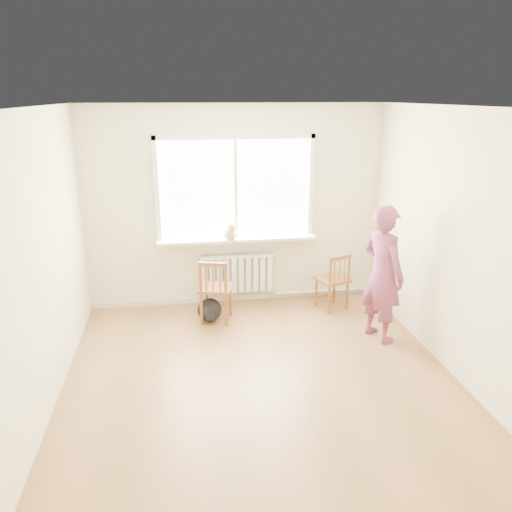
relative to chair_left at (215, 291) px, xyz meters
name	(u,v)px	position (x,y,z in m)	size (l,w,h in m)	color
floor	(263,386)	(0.35, -1.59, -0.43)	(4.50, 4.50, 0.00)	#94643C
ceiling	(264,107)	(0.35, -1.59, 2.27)	(4.50, 4.50, 0.00)	white
back_wall	(236,207)	(0.35, 0.66, 0.92)	(4.00, 0.01, 2.70)	beige
window	(236,185)	(0.35, 0.64, 1.24)	(2.12, 0.05, 1.42)	white
windowsill	(237,239)	(0.35, 0.55, 0.50)	(2.15, 0.22, 0.04)	white
radiator	(237,273)	(0.35, 0.57, 0.01)	(1.00, 0.12, 0.55)	white
heating_pipe	(323,291)	(1.60, 0.60, -0.35)	(0.04, 0.04, 1.40)	silver
baseboard	(237,297)	(0.35, 0.65, -0.39)	(4.00, 0.03, 0.08)	beige
chair_left	(215,291)	(0.00, 0.00, 0.00)	(0.51, 0.49, 0.84)	brown
chair_right	(334,282)	(1.61, 0.14, -0.02)	(0.49, 0.48, 0.80)	brown
person	(383,274)	(1.90, -0.74, 0.39)	(0.59, 0.39, 1.63)	#BA3E65
cat	(230,232)	(0.25, 0.47, 0.64)	(0.21, 0.43, 0.29)	beige
backpack	(210,310)	(-0.08, 0.02, -0.27)	(0.31, 0.24, 0.31)	black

